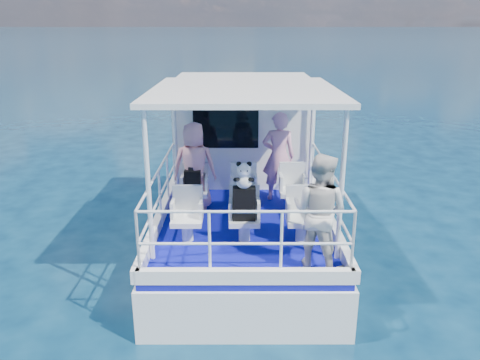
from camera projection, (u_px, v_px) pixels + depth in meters
name	position (u px, v px, depth m)	size (l,w,h in m)	color
ground	(244.00, 258.00, 8.76)	(2000.00, 2000.00, 0.00)	#072138
hull	(243.00, 235.00, 9.71)	(3.00, 7.00, 1.60)	white
deck	(243.00, 197.00, 9.44)	(2.90, 6.90, 0.10)	#090A7F
cabin	(243.00, 128.00, 10.32)	(2.85, 2.00, 2.20)	white
canopy	(244.00, 91.00, 7.58)	(3.00, 3.20, 0.08)	white
canopy_posts	(244.00, 159.00, 7.90)	(2.77, 2.97, 2.20)	white
railings	(244.00, 199.00, 7.78)	(2.84, 3.59, 1.00)	white
seat_port_fwd	(195.00, 200.00, 8.61)	(0.48, 0.46, 0.38)	silver
seat_center_fwd	(244.00, 200.00, 8.61)	(0.48, 0.46, 0.38)	silver
seat_stbd_fwd	(292.00, 200.00, 8.61)	(0.48, 0.46, 0.38)	silver
seat_port_aft	(187.00, 229.00, 7.38)	(0.48, 0.46, 0.38)	silver
seat_center_aft	(244.00, 229.00, 7.38)	(0.48, 0.46, 0.38)	silver
seat_stbd_aft	(301.00, 229.00, 7.38)	(0.48, 0.46, 0.38)	silver
passenger_port_fwd	(194.00, 166.00, 8.52)	(0.60, 0.43, 1.61)	pink
passenger_stbd_fwd	(279.00, 156.00, 8.94)	(0.63, 0.41, 1.72)	pink
passenger_stbd_aft	(319.00, 212.00, 6.39)	(0.80, 0.62, 1.65)	beige
backpack_port	(193.00, 180.00, 8.47)	(0.29, 0.17, 0.39)	black
backpack_center	(244.00, 203.00, 7.19)	(0.35, 0.20, 0.52)	black
compact_camera	(191.00, 169.00, 8.40)	(0.11, 0.06, 0.06)	black
panda	(244.00, 175.00, 7.03)	(0.27, 0.22, 0.41)	white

